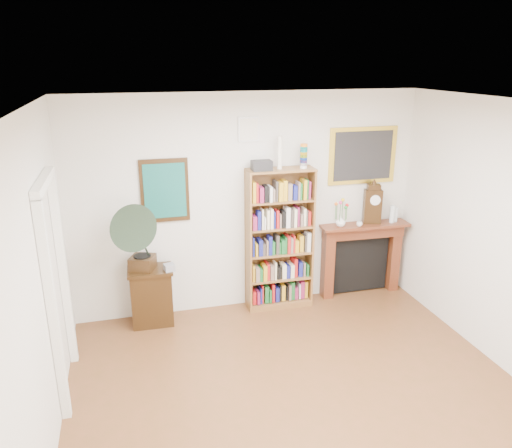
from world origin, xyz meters
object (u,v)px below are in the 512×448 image
(bookshelf, at_px, (280,232))
(bottle_left, at_px, (392,214))
(fireplace, at_px, (361,252))
(flower_vase, at_px, (341,221))
(mantel_clock, at_px, (373,205))
(bottle_right, at_px, (396,215))
(side_cabinet, at_px, (152,296))
(cd_stack, at_px, (169,267))
(teacup, at_px, (359,224))
(gramophone, at_px, (141,234))

(bookshelf, distance_m, bottle_left, 1.60)
(bookshelf, relative_size, fireplace, 1.74)
(flower_vase, height_order, bottle_left, bottle_left)
(mantel_clock, bearing_deg, flower_vase, -162.62)
(mantel_clock, distance_m, bottle_right, 0.38)
(flower_vase, height_order, bottle_right, bottle_right)
(side_cabinet, bearing_deg, mantel_clock, 3.71)
(bookshelf, bearing_deg, cd_stack, -172.45)
(side_cabinet, distance_m, teacup, 2.86)
(fireplace, distance_m, cd_stack, 2.68)
(bookshelf, distance_m, gramophone, 1.77)
(fireplace, bearing_deg, bottle_left, -9.94)
(fireplace, relative_size, mantel_clock, 2.30)
(gramophone, height_order, mantel_clock, gramophone)
(side_cabinet, bearing_deg, bottle_left, 2.66)
(cd_stack, height_order, teacup, teacup)
(teacup, xyz_separation_m, bottle_right, (0.57, 0.06, 0.07))
(bookshelf, bearing_deg, bottle_right, 2.35)
(mantel_clock, distance_m, teacup, 0.33)
(cd_stack, bearing_deg, flower_vase, 4.31)
(flower_vase, bearing_deg, cd_stack, -175.69)
(gramophone, distance_m, mantel_clock, 3.08)
(mantel_clock, bearing_deg, gramophone, -161.19)
(fireplace, height_order, gramophone, gramophone)
(bottle_left, xyz_separation_m, bottle_right, (0.07, 0.02, -0.02))
(gramophone, height_order, cd_stack, gramophone)
(teacup, bearing_deg, flower_vase, 164.78)
(gramophone, xyz_separation_m, teacup, (2.85, 0.14, -0.17))
(cd_stack, bearing_deg, bottle_right, 3.09)
(fireplace, xyz_separation_m, cd_stack, (-2.66, -0.23, 0.17))
(gramophone, bearing_deg, bottle_left, 25.40)
(fireplace, height_order, cd_stack, fireplace)
(teacup, bearing_deg, bookshelf, 177.83)
(side_cabinet, height_order, flower_vase, flower_vase)
(bookshelf, bearing_deg, gramophone, -172.43)
(mantel_clock, xyz_separation_m, bottle_left, (0.28, -0.05, -0.14))
(mantel_clock, relative_size, bottle_left, 2.25)
(fireplace, relative_size, cd_stack, 10.33)
(fireplace, distance_m, teacup, 0.49)
(fireplace, xyz_separation_m, flower_vase, (-0.36, -0.06, 0.50))
(fireplace, distance_m, mantel_clock, 0.70)
(cd_stack, bearing_deg, side_cabinet, 154.71)
(side_cabinet, bearing_deg, bottle_right, 3.05)
(side_cabinet, height_order, teacup, teacup)
(bookshelf, distance_m, flower_vase, 0.86)
(cd_stack, xyz_separation_m, mantel_clock, (2.76, 0.20, 0.52))
(side_cabinet, height_order, bottle_left, bottle_left)
(bookshelf, height_order, side_cabinet, bookshelf)
(teacup, bearing_deg, gramophone, -177.21)
(mantel_clock, bearing_deg, fireplace, 176.49)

